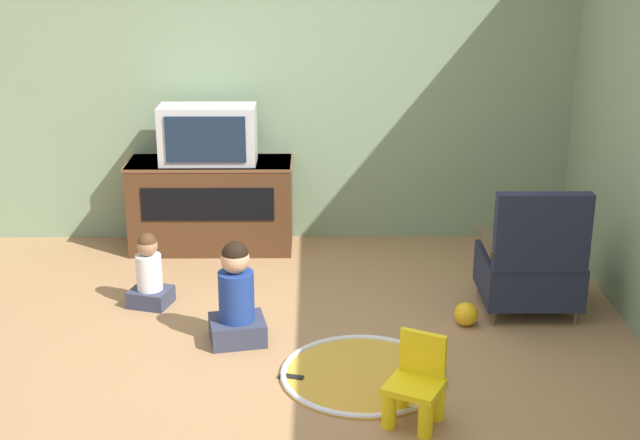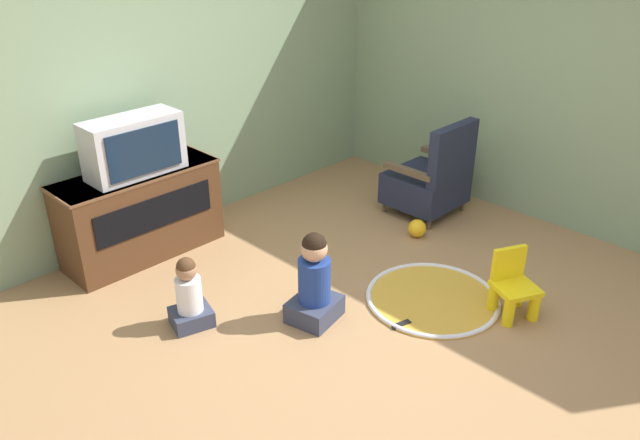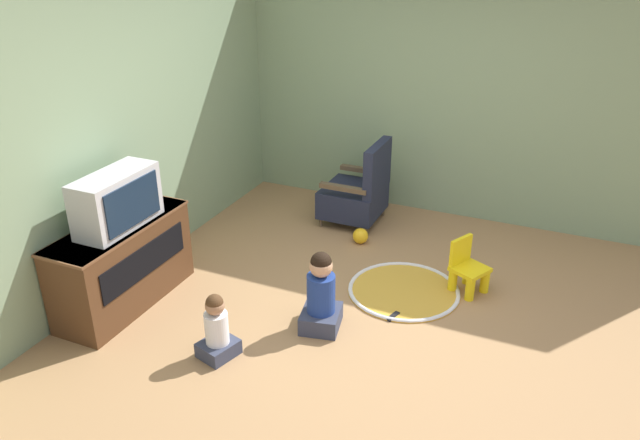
{
  "view_description": "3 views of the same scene",
  "coord_description": "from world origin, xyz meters",
  "px_view_note": "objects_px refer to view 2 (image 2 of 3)",
  "views": [
    {
      "loc": [
        0.2,
        -4.94,
        2.62
      ],
      "look_at": [
        0.24,
        0.15,
        0.86
      ],
      "focal_mm": 50.0,
      "sensor_mm": 36.0,
      "label": 1
    },
    {
      "loc": [
        -2.88,
        -2.36,
        2.63
      ],
      "look_at": [
        -0.07,
        0.4,
        0.65
      ],
      "focal_mm": 35.0,
      "sensor_mm": 36.0,
      "label": 2
    },
    {
      "loc": [
        -4.16,
        -1.46,
        2.98
      ],
      "look_at": [
        -0.06,
        0.35,
        0.84
      ],
      "focal_mm": 35.0,
      "sensor_mm": 36.0,
      "label": 3
    }
  ],
  "objects_px": {
    "yellow_kid_chair": "(513,290)",
    "child_watching_center": "(314,283)",
    "black_armchair": "(431,180)",
    "toy_ball": "(417,228)",
    "tv_cabinet": "(141,212)",
    "television": "(134,146)",
    "remote_control": "(401,325)",
    "child_watching_left": "(189,296)"
  },
  "relations": [
    {
      "from": "black_armchair",
      "to": "television",
      "type": "bearing_deg",
      "value": -27.39
    },
    {
      "from": "black_armchair",
      "to": "toy_ball",
      "type": "distance_m",
      "value": 0.57
    },
    {
      "from": "television",
      "to": "child_watching_left",
      "type": "height_order",
      "value": "television"
    },
    {
      "from": "television",
      "to": "child_watching_center",
      "type": "bearing_deg",
      "value": -78.3
    },
    {
      "from": "television",
      "to": "remote_control",
      "type": "relative_size",
      "value": 4.83
    },
    {
      "from": "remote_control",
      "to": "toy_ball",
      "type": "bearing_deg",
      "value": -132.77
    },
    {
      "from": "black_armchair",
      "to": "child_watching_center",
      "type": "xyz_separation_m",
      "value": [
        -1.97,
        -0.43,
        -0.05
      ]
    },
    {
      "from": "child_watching_left",
      "to": "child_watching_center",
      "type": "distance_m",
      "value": 0.87
    },
    {
      "from": "television",
      "to": "child_watching_left",
      "type": "bearing_deg",
      "value": -106.44
    },
    {
      "from": "black_armchair",
      "to": "child_watching_center",
      "type": "distance_m",
      "value": 2.02
    },
    {
      "from": "yellow_kid_chair",
      "to": "remote_control",
      "type": "xyz_separation_m",
      "value": [
        -0.68,
        0.46,
        -0.18
      ]
    },
    {
      "from": "toy_ball",
      "to": "television",
      "type": "bearing_deg",
      "value": 142.54
    },
    {
      "from": "child_watching_center",
      "to": "toy_ball",
      "type": "height_order",
      "value": "child_watching_center"
    },
    {
      "from": "television",
      "to": "black_armchair",
      "type": "distance_m",
      "value": 2.68
    },
    {
      "from": "tv_cabinet",
      "to": "toy_ball",
      "type": "xyz_separation_m",
      "value": [
        1.85,
        -1.46,
        -0.3
      ]
    },
    {
      "from": "yellow_kid_chair",
      "to": "child_watching_left",
      "type": "height_order",
      "value": "child_watching_left"
    },
    {
      "from": "television",
      "to": "yellow_kid_chair",
      "type": "height_order",
      "value": "television"
    },
    {
      "from": "remote_control",
      "to": "tv_cabinet",
      "type": "bearing_deg",
      "value": -57.16
    },
    {
      "from": "tv_cabinet",
      "to": "child_watching_center",
      "type": "relative_size",
      "value": 1.94
    },
    {
      "from": "child_watching_left",
      "to": "child_watching_center",
      "type": "bearing_deg",
      "value": -24.2
    },
    {
      "from": "tv_cabinet",
      "to": "television",
      "type": "height_order",
      "value": "television"
    },
    {
      "from": "television",
      "to": "remote_control",
      "type": "xyz_separation_m",
      "value": [
        0.7,
        -2.14,
        -0.96
      ]
    },
    {
      "from": "television",
      "to": "child_watching_left",
      "type": "xyz_separation_m",
      "value": [
        -0.32,
        -1.08,
        -0.74
      ]
    },
    {
      "from": "black_armchair",
      "to": "yellow_kid_chair",
      "type": "distance_m",
      "value": 1.69
    },
    {
      "from": "toy_ball",
      "to": "remote_control",
      "type": "relative_size",
      "value": 1.03
    },
    {
      "from": "television",
      "to": "child_watching_center",
      "type": "height_order",
      "value": "television"
    },
    {
      "from": "tv_cabinet",
      "to": "black_armchair",
      "type": "height_order",
      "value": "black_armchair"
    },
    {
      "from": "tv_cabinet",
      "to": "television",
      "type": "xyz_separation_m",
      "value": [
        0.0,
        -0.04,
        0.59
      ]
    },
    {
      "from": "yellow_kid_chair",
      "to": "child_watching_center",
      "type": "bearing_deg",
      "value": 164.08
    },
    {
      "from": "television",
      "to": "child_watching_center",
      "type": "relative_size",
      "value": 1.11
    },
    {
      "from": "child_watching_left",
      "to": "remote_control",
      "type": "xyz_separation_m",
      "value": [
        1.01,
        -1.06,
        -0.22
      ]
    },
    {
      "from": "tv_cabinet",
      "to": "yellow_kid_chair",
      "type": "distance_m",
      "value": 2.99
    },
    {
      "from": "remote_control",
      "to": "black_armchair",
      "type": "bearing_deg",
      "value": -134.83
    },
    {
      "from": "tv_cabinet",
      "to": "black_armchair",
      "type": "bearing_deg",
      "value": -28.38
    },
    {
      "from": "child_watching_left",
      "to": "remote_control",
      "type": "height_order",
      "value": "child_watching_left"
    },
    {
      "from": "tv_cabinet",
      "to": "child_watching_center",
      "type": "distance_m",
      "value": 1.72
    },
    {
      "from": "tv_cabinet",
      "to": "yellow_kid_chair",
      "type": "relative_size",
      "value": 2.72
    },
    {
      "from": "television",
      "to": "toy_ball",
      "type": "distance_m",
      "value": 2.49
    },
    {
      "from": "child_watching_center",
      "to": "toy_ball",
      "type": "relative_size",
      "value": 4.25
    },
    {
      "from": "tv_cabinet",
      "to": "toy_ball",
      "type": "relative_size",
      "value": 8.25
    },
    {
      "from": "television",
      "to": "toy_ball",
      "type": "relative_size",
      "value": 4.7
    },
    {
      "from": "television",
      "to": "toy_ball",
      "type": "bearing_deg",
      "value": -37.46
    }
  ]
}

